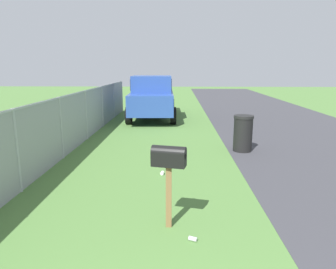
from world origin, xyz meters
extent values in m
cube|color=brown|center=(4.08, 0.37, 0.50)|extent=(0.09, 0.09, 1.01)
cube|color=black|center=(4.08, 0.37, 1.12)|extent=(0.31, 0.56, 0.22)
cylinder|color=black|center=(4.08, 0.37, 1.23)|extent=(0.31, 0.56, 0.20)
cube|color=red|center=(4.19, 0.37, 1.18)|extent=(0.02, 0.04, 0.18)
cube|color=#284793|center=(14.97, 1.48, 0.88)|extent=(5.67, 2.17, 0.90)
cube|color=#284793|center=(14.29, 1.46, 1.71)|extent=(1.97, 1.88, 0.76)
cube|color=black|center=(14.29, 1.46, 1.71)|extent=(1.91, 1.91, 0.53)
cube|color=#284793|center=(16.23, 0.62, 1.39)|extent=(2.91, 0.19, 0.12)
cube|color=#284793|center=(16.16, 2.43, 1.39)|extent=(2.91, 0.19, 0.12)
cylinder|color=black|center=(13.16, 0.43, 0.38)|extent=(0.77, 0.29, 0.76)
cylinder|color=black|center=(13.08, 2.40, 0.38)|extent=(0.77, 0.29, 0.76)
cylinder|color=black|center=(16.85, 0.56, 0.38)|extent=(0.77, 0.29, 0.76)
cylinder|color=black|center=(16.78, 2.53, 0.38)|extent=(0.77, 0.29, 0.76)
cylinder|color=black|center=(8.70, -1.73, 0.50)|extent=(0.56, 0.56, 1.01)
cylinder|color=black|center=(8.70, -1.73, 1.05)|extent=(0.58, 0.58, 0.08)
cylinder|color=#9EA3A8|center=(5.39, 3.43, 0.86)|extent=(0.07, 0.07, 1.71)
cylinder|color=#9EA3A8|center=(7.77, 3.43, 0.86)|extent=(0.07, 0.07, 1.71)
cylinder|color=#9EA3A8|center=(10.15, 3.43, 0.86)|extent=(0.07, 0.07, 1.71)
cylinder|color=#9EA3A8|center=(12.52, 3.43, 0.86)|extent=(0.07, 0.07, 1.71)
cylinder|color=#9EA3A8|center=(14.90, 3.43, 0.86)|extent=(0.07, 0.07, 1.71)
cylinder|color=#9EA3A8|center=(17.27, 3.43, 0.86)|extent=(0.07, 0.07, 1.71)
cube|color=#9EA3A8|center=(8.96, 3.43, 1.68)|extent=(16.63, 0.04, 0.04)
cube|color=gray|center=(8.96, 3.43, 0.86)|extent=(16.63, 0.01, 1.71)
cylinder|color=silver|center=(3.66, 0.00, 0.03)|extent=(0.11, 0.14, 0.07)
cylinder|color=white|center=(6.50, 0.59, 0.04)|extent=(0.11, 0.10, 0.08)
camera|label=1|loc=(-0.47, 0.24, 2.50)|focal=33.21mm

